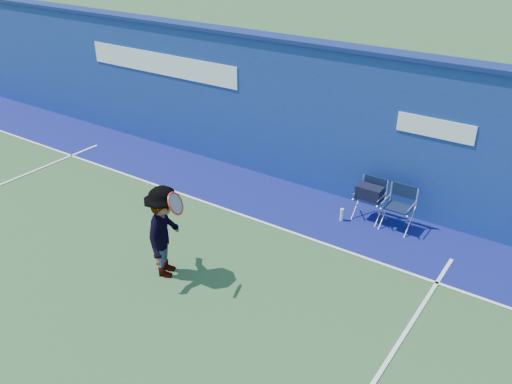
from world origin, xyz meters
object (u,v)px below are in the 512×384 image
Objects in this scene: water_bottle at (342,215)px; tennis_player at (165,232)px; directors_chair_left at (369,203)px; directors_chair_right at (397,216)px.

water_bottle is 0.15× the size of tennis_player.
directors_chair_right is (0.59, -0.04, -0.08)m from directors_chair_left.
directors_chair_right reaches higher than directors_chair_left.
tennis_player reaches higher than directors_chair_left.
tennis_player is (-1.98, -3.51, 0.45)m from directors_chair_left.
water_bottle is at bearing -137.45° from directors_chair_left.
directors_chair_right is at bearing 17.75° from water_bottle.
directors_chair_right is 4.36m from tennis_player.
directors_chair_left is 0.60m from directors_chair_right.
tennis_player reaches higher than water_bottle.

